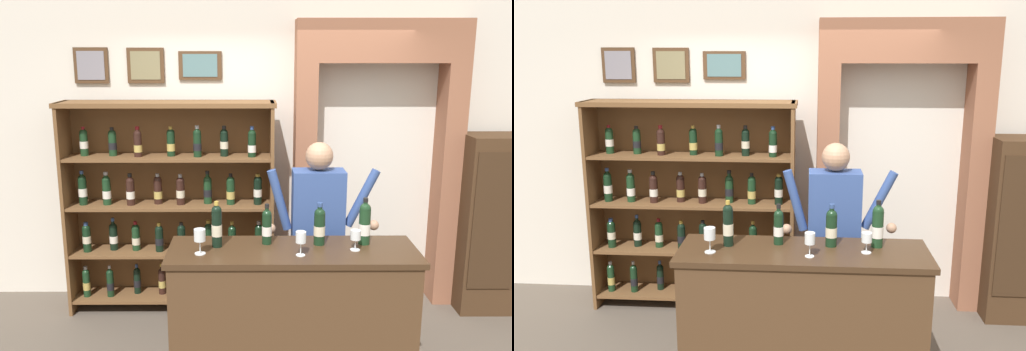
{
  "view_description": "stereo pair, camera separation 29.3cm",
  "coord_description": "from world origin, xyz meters",
  "views": [
    {
      "loc": [
        -0.11,
        -3.48,
        2.32
      ],
      "look_at": [
        -0.09,
        0.32,
        1.44
      ],
      "focal_mm": 37.76,
      "sensor_mm": 36.0,
      "label": 1
    },
    {
      "loc": [
        0.18,
        -3.47,
        2.32
      ],
      "look_at": [
        -0.09,
        0.32,
        1.44
      ],
      "focal_mm": 37.76,
      "sensor_mm": 36.0,
      "label": 2
    }
  ],
  "objects": [
    {
      "name": "shopkeeper",
      "position": [
        0.4,
        0.52,
        1.02
      ],
      "size": [
        0.88,
        0.22,
        1.66
      ],
      "color": "#2D3347",
      "rests_on": "ground"
    },
    {
      "name": "tasting_bottle_super_tuscan",
      "position": [
        0.67,
        0.11,
        1.15
      ],
      "size": [
        0.08,
        0.08,
        0.33
      ],
      "color": "#19381E",
      "rests_on": "tasting_counter"
    },
    {
      "name": "tasting_counter",
      "position": [
        0.16,
        -0.0,
        0.5
      ],
      "size": [
        1.72,
        0.56,
        1.0
      ],
      "color": "#4C331E",
      "rests_on": "ground"
    },
    {
      "name": "archway_doorway",
      "position": [
        1.01,
        1.41,
        1.48
      ],
      "size": [
        1.5,
        0.45,
        2.6
      ],
      "color": "#935B42",
      "rests_on": "ground"
    },
    {
      "name": "wine_glass_center",
      "position": [
        0.59,
        -0.02,
        1.1
      ],
      "size": [
        0.07,
        0.07,
        0.14
      ],
      "color": "silver",
      "rests_on": "tasting_counter"
    },
    {
      "name": "wine_shelf",
      "position": [
        -0.85,
        1.17,
        1.01
      ],
      "size": [
        1.87,
        0.37,
        1.91
      ],
      "color": "brown",
      "rests_on": "ground"
    },
    {
      "name": "back_wall",
      "position": [
        -0.0,
        1.55,
        1.52
      ],
      "size": [
        12.0,
        0.19,
        3.05
      ],
      "color": "silver",
      "rests_on": "ground"
    },
    {
      "name": "wine_glass_left",
      "position": [
        0.21,
        -0.12,
        1.12
      ],
      "size": [
        0.07,
        0.07,
        0.17
      ],
      "color": "silver",
      "rests_on": "tasting_counter"
    },
    {
      "name": "tasting_bottle_chianti",
      "position": [
        -0.01,
        0.11,
        1.13
      ],
      "size": [
        0.07,
        0.07,
        0.29
      ],
      "color": "black",
      "rests_on": "tasting_counter"
    },
    {
      "name": "tasting_bottle_rosso",
      "position": [
        0.35,
        0.1,
        1.14
      ],
      "size": [
        0.08,
        0.08,
        0.3
      ],
      "color": "black",
      "rests_on": "tasting_counter"
    },
    {
      "name": "tasting_bottle_brunello",
      "position": [
        -0.36,
        0.06,
        1.15
      ],
      "size": [
        0.07,
        0.07,
        0.33
      ],
      "color": "black",
      "rests_on": "tasting_counter"
    },
    {
      "name": "wine_glass_spare",
      "position": [
        -0.47,
        -0.08,
        1.12
      ],
      "size": [
        0.08,
        0.08,
        0.17
      ],
      "color": "silver",
      "rests_on": "tasting_counter"
    }
  ]
}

